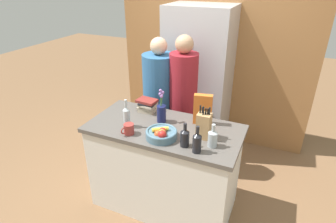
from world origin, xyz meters
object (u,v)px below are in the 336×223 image
Objects in this scene: refrigerator at (198,81)px; bottle_vinegar at (197,142)px; knife_block at (204,125)px; bottle_wine at (185,137)px; coffee_mug at (129,129)px; person_in_blue at (183,100)px; fruit_bowl at (161,134)px; bottle_water at (213,138)px; book_stack at (147,105)px; flower_vase at (161,112)px; cereal_box at (203,109)px; person_at_sink at (159,99)px; bottle_oil at (127,116)px.

bottle_vinegar is at bearing -72.01° from refrigerator.
knife_block is 1.43× the size of bottle_wine.
person_in_blue reaches higher than coffee_mug.
bottle_water reaches higher than fruit_bowl.
bottle_water reaches higher than coffee_mug.
refrigerator is 1.49m from bottle_water.
bottle_wine is at bearing -73.68° from person_in_blue.
book_stack is at bearing 145.13° from bottle_vinegar.
bottle_vinegar is at bearing -11.92° from fruit_bowl.
refrigerator is 1.49m from coffee_mug.
flower_vase is 1.57× the size of bottle_wine.
book_stack is at bearing -125.71° from person_in_blue.
cereal_box is 0.60m from book_stack.
refrigerator is 1.36m from knife_block.
fruit_bowl is at bearing 9.97° from coffee_mug.
bottle_water is (0.20, -0.34, -0.07)m from cereal_box.
bottle_vinegar is at bearing -68.31° from person_in_blue.
bottle_wine is (0.23, -0.03, 0.04)m from fruit_bowl.
person_at_sink reaches higher than cereal_box.
bottle_vinegar is 0.13m from bottle_wine.
coffee_mug is 0.47m from book_stack.
flower_vase is at bearing 139.25° from bottle_wine.
bottle_water is at bearing -57.92° from person_at_sink.
bottle_wine is 0.23m from bottle_water.
coffee_mug is at bearing -171.53° from bottle_water.
person_at_sink is (-0.64, 0.85, -0.12)m from bottle_wine.
refrigerator is 1.44m from fruit_bowl.
fruit_bowl is 0.92m from person_at_sink.
bottle_vinegar is at bearing -125.29° from bottle_water.
cereal_box is 0.71m from bottle_oil.
person_at_sink reaches higher than bottle_water.
coffee_mug is at bearing -82.69° from book_stack.
person_at_sink is (-0.65, 0.42, -0.18)m from cereal_box.
bottle_wine reaches higher than book_stack.
knife_block reaches higher than bottle_wine.
person_in_blue is (0.18, 0.88, -0.04)m from coffee_mug.
bottle_vinegar is 1.18m from person_at_sink.
bottle_water is (0.11, -0.10, -0.04)m from knife_block.
refrigerator is at bearing 110.29° from knife_block.
cereal_box is 1.42× the size of bottle_water.
coffee_mug is 0.60× the size of book_stack.
person_at_sink is at bearing -113.54° from refrigerator.
bottle_oil is at bearing 127.29° from coffee_mug.
book_stack is (-0.23, 0.14, -0.03)m from flower_vase.
person_at_sink is at bearing 126.76° from bottle_wine.
cereal_box is (0.24, 0.40, 0.10)m from fruit_bowl.
person_at_sink is (-0.05, 0.40, -0.10)m from book_stack.
knife_block is 0.26m from cereal_box.
bottle_oil reaches higher than book_stack.
bottle_vinegar is at bearing -77.46° from cereal_box.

